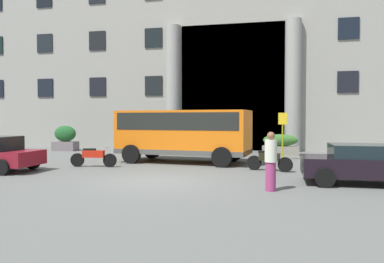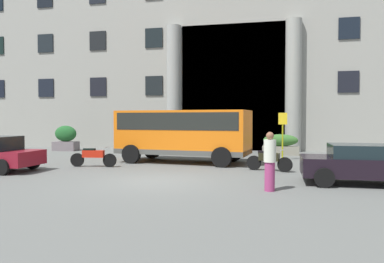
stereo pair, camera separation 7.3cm
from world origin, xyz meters
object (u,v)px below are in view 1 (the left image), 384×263
(hedge_planter_far_west, at_px, (65,139))
(hedge_planter_east, at_px, (280,145))
(orange_minibus, at_px, (184,131))
(white_taxi_kerbside, at_px, (365,163))
(scooter_by_planter, at_px, (268,160))
(pedestrian_man_crossing, at_px, (271,161))
(motorcycle_near_kerb, at_px, (93,157))
(hedge_planter_west, at_px, (192,141))
(bus_stop_sign, at_px, (283,131))

(hedge_planter_far_west, distance_m, hedge_planter_east, 14.02)
(orange_minibus, height_order, white_taxi_kerbside, orange_minibus)
(scooter_by_planter, xyz_separation_m, pedestrian_man_crossing, (0.12, -4.28, 0.43))
(motorcycle_near_kerb, bearing_deg, white_taxi_kerbside, -16.78)
(pedestrian_man_crossing, bearing_deg, scooter_by_planter, -174.00)
(motorcycle_near_kerb, relative_size, pedestrian_man_crossing, 1.20)
(hedge_planter_west, relative_size, white_taxi_kerbside, 0.48)
(hedge_planter_east, relative_size, pedestrian_man_crossing, 1.19)
(orange_minibus, distance_m, white_taxi_kerbside, 8.58)
(bus_stop_sign, bearing_deg, motorcycle_near_kerb, -151.43)
(hedge_planter_east, xyz_separation_m, hedge_planter_west, (-5.41, 0.33, 0.15))
(hedge_planter_east, xyz_separation_m, white_taxi_kerbside, (2.51, -9.41, 0.09))
(bus_stop_sign, relative_size, scooter_by_planter, 1.32)
(hedge_planter_west, height_order, white_taxi_kerbside, hedge_planter_west)
(hedge_planter_far_west, height_order, pedestrian_man_crossing, pedestrian_man_crossing)
(orange_minibus, xyz_separation_m, motorcycle_near_kerb, (-3.56, -2.51, -1.07))
(bus_stop_sign, bearing_deg, hedge_planter_far_west, 168.87)
(bus_stop_sign, height_order, hedge_planter_west, bus_stop_sign)
(hedge_planter_far_west, bearing_deg, white_taxi_kerbside, -29.56)
(bus_stop_sign, distance_m, motorcycle_near_kerb, 9.52)
(hedge_planter_east, bearing_deg, bus_stop_sign, -88.88)
(orange_minibus, relative_size, scooter_by_planter, 3.55)
(hedge_planter_far_west, xyz_separation_m, white_taxi_kerbside, (16.52, -9.37, -0.12))
(motorcycle_near_kerb, height_order, pedestrian_man_crossing, pedestrian_man_crossing)
(motorcycle_near_kerb, bearing_deg, hedge_planter_east, 35.79)
(hedge_planter_far_west, xyz_separation_m, hedge_planter_east, (14.01, 0.04, -0.22))
(hedge_planter_west, distance_m, white_taxi_kerbside, 12.55)
(orange_minibus, distance_m, hedge_planter_far_west, 10.50)
(hedge_planter_far_west, relative_size, white_taxi_kerbside, 0.42)
(bus_stop_sign, xyz_separation_m, white_taxi_kerbside, (2.45, -6.60, -0.84))
(hedge_planter_east, height_order, hedge_planter_west, hedge_planter_west)
(orange_minibus, relative_size, pedestrian_man_crossing, 3.75)
(hedge_planter_far_west, relative_size, pedestrian_man_crossing, 0.95)
(hedge_planter_far_west, relative_size, hedge_planter_east, 0.80)
(orange_minibus, bearing_deg, bus_stop_sign, 29.18)
(bus_stop_sign, relative_size, hedge_planter_west, 1.29)
(orange_minibus, distance_m, hedge_planter_east, 6.79)
(hedge_planter_west, height_order, motorcycle_near_kerb, hedge_planter_west)
(bus_stop_sign, xyz_separation_m, hedge_planter_far_west, (-14.07, 2.77, -0.71))
(orange_minibus, xyz_separation_m, pedestrian_man_crossing, (4.21, -6.42, -0.64))
(bus_stop_sign, distance_m, hedge_planter_west, 6.35)
(orange_minibus, bearing_deg, hedge_planter_west, 104.19)
(pedestrian_man_crossing, bearing_deg, hedge_planter_west, -152.52)
(bus_stop_sign, height_order, scooter_by_planter, bus_stop_sign)
(hedge_planter_east, distance_m, motorcycle_near_kerb, 11.04)
(hedge_planter_far_west, xyz_separation_m, pedestrian_man_crossing, (13.53, -11.20, 0.08))
(white_taxi_kerbside, bearing_deg, scooter_by_planter, 142.12)
(hedge_planter_west, xyz_separation_m, motorcycle_near_kerb, (-2.84, -7.66, -0.28))
(scooter_by_planter, bearing_deg, white_taxi_kerbside, -21.29)
(orange_minibus, relative_size, hedge_planter_west, 3.48)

